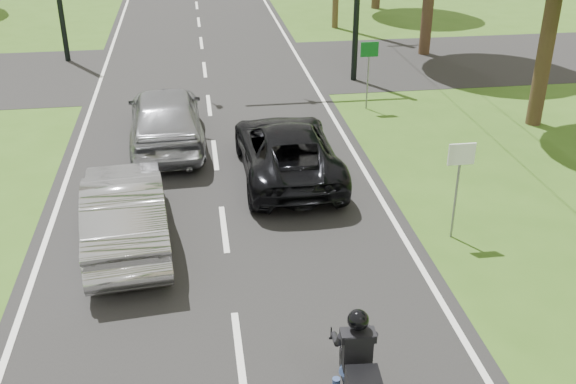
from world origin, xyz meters
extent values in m
plane|color=#355A19|center=(0.00, 0.00, 0.00)|extent=(140.00, 140.00, 0.00)
cube|color=black|center=(0.00, 10.00, 0.01)|extent=(8.00, 100.00, 0.01)
cube|color=black|center=(0.00, 16.00, 0.01)|extent=(60.00, 7.00, 0.01)
torus|color=black|center=(1.56, -0.89, 0.33)|extent=(0.18, 0.66, 0.65)
cube|color=black|center=(1.51, -1.53, 0.62)|extent=(0.34, 0.95, 0.29)
sphere|color=black|center=(1.53, -1.28, 0.80)|extent=(0.33, 0.33, 0.33)
cylinder|color=black|center=(1.54, -1.09, 0.97)|extent=(0.61, 0.08, 0.04)
cube|color=black|center=(1.47, -2.16, 1.09)|extent=(0.46, 0.42, 0.31)
cube|color=black|center=(1.50, -1.68, 1.22)|extent=(0.41, 0.24, 0.59)
sphere|color=black|center=(1.51, -1.61, 1.68)|extent=(0.29, 0.29, 0.29)
imported|color=black|center=(1.72, 6.47, 0.70)|extent=(2.32, 4.95, 1.37)
imported|color=#A7A6AB|center=(-1.99, 3.74, 0.75)|extent=(1.98, 4.62, 1.48)
imported|color=#93949A|center=(-1.25, 8.91, 0.84)|extent=(2.13, 4.91, 1.65)
cylinder|color=slate|center=(4.70, 3.00, 1.00)|extent=(0.05, 0.05, 2.00)
cube|color=silver|center=(4.70, 2.97, 1.90)|extent=(0.55, 0.04, 0.45)
cylinder|color=slate|center=(4.90, 11.00, 1.00)|extent=(0.05, 0.05, 2.00)
cube|color=#0C591E|center=(4.90, 10.97, 1.90)|extent=(0.55, 0.04, 0.45)
cylinder|color=#332316|center=(9.50, 9.00, 2.94)|extent=(0.44, 0.44, 5.88)
camera|label=1|loc=(-0.45, -8.59, 7.20)|focal=42.00mm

